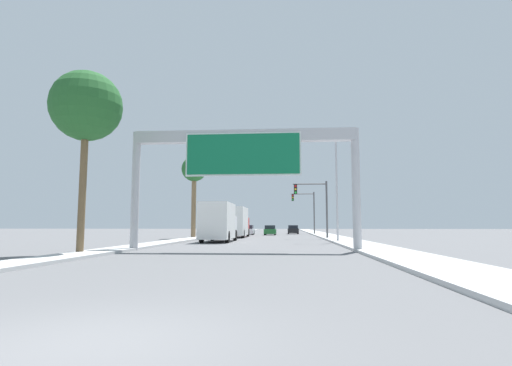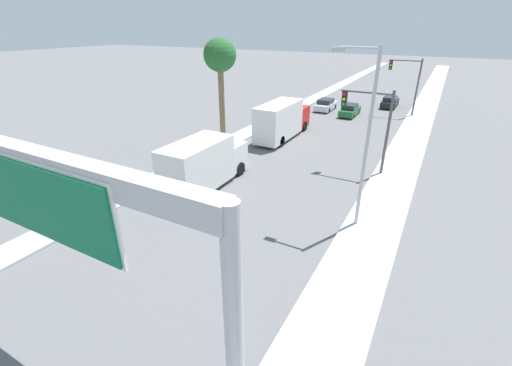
{
  "view_description": "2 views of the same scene",
  "coord_description": "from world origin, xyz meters",
  "px_view_note": "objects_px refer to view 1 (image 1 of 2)",
  "views": [
    {
      "loc": [
        2.51,
        -4.95,
        1.48
      ],
      "look_at": [
        0.0,
        27.43,
        4.9
      ],
      "focal_mm": 28.0,
      "sensor_mm": 36.0,
      "label": 1
    },
    {
      "loc": [
        9.77,
        13.02,
        10.22
      ],
      "look_at": [
        1.27,
        28.62,
        1.92
      ],
      "focal_mm": 24.0,
      "sensor_mm": 36.0,
      "label": 2
    }
  ],
  "objects_px": {
    "car_mid_center": "(248,230)",
    "palm_tree_foreground": "(86,107)",
    "sign_gantry": "(243,155)",
    "truck_box_primary": "(219,222)",
    "car_far_right": "(270,230)",
    "truck_box_secondary": "(237,222)",
    "palm_tree_background": "(194,172)",
    "traffic_light_near_intersection": "(316,200)",
    "street_lamp_right": "(334,179)",
    "traffic_light_mid_block": "(307,206)",
    "car_near_center": "(293,230)"
  },
  "relations": [
    {
      "from": "car_mid_center",
      "to": "palm_tree_background",
      "type": "xyz_separation_m",
      "value": [
        -4.38,
        -17.31,
        6.77
      ]
    },
    {
      "from": "car_far_right",
      "to": "palm_tree_foreground",
      "type": "relative_size",
      "value": 0.45
    },
    {
      "from": "car_far_right",
      "to": "traffic_light_mid_block",
      "type": "xyz_separation_m",
      "value": [
        5.66,
        3.18,
        3.72
      ]
    },
    {
      "from": "traffic_light_near_intersection",
      "to": "street_lamp_right",
      "type": "xyz_separation_m",
      "value": [
        0.99,
        -8.0,
        1.33
      ]
    },
    {
      "from": "car_far_right",
      "to": "car_mid_center",
      "type": "bearing_deg",
      "value": 157.92
    },
    {
      "from": "street_lamp_right",
      "to": "traffic_light_mid_block",
      "type": "bearing_deg",
      "value": 91.94
    },
    {
      "from": "palm_tree_background",
      "to": "street_lamp_right",
      "type": "relative_size",
      "value": 0.98
    },
    {
      "from": "palm_tree_background",
      "to": "street_lamp_right",
      "type": "distance_m",
      "value": 17.14
    },
    {
      "from": "street_lamp_right",
      "to": "truck_box_primary",
      "type": "bearing_deg",
      "value": 179.78
    },
    {
      "from": "car_near_center",
      "to": "palm_tree_background",
      "type": "xyz_separation_m",
      "value": [
        -11.38,
        -23.17,
        6.78
      ]
    },
    {
      "from": "car_mid_center",
      "to": "car_far_right",
      "type": "xyz_separation_m",
      "value": [
        3.5,
        -1.42,
        -0.01
      ]
    },
    {
      "from": "sign_gantry",
      "to": "palm_tree_background",
      "type": "distance_m",
      "value": 22.54
    },
    {
      "from": "car_far_right",
      "to": "palm_tree_foreground",
      "type": "height_order",
      "value": "palm_tree_foreground"
    },
    {
      "from": "sign_gantry",
      "to": "palm_tree_foreground",
      "type": "distance_m",
      "value": 8.81
    },
    {
      "from": "traffic_light_mid_block",
      "to": "palm_tree_background",
      "type": "distance_m",
      "value": 23.59
    },
    {
      "from": "car_far_right",
      "to": "palm_tree_background",
      "type": "bearing_deg",
      "value": -116.39
    },
    {
      "from": "truck_box_primary",
      "to": "car_far_right",
      "type": "bearing_deg",
      "value": 81.96
    },
    {
      "from": "traffic_light_near_intersection",
      "to": "street_lamp_right",
      "type": "relative_size",
      "value": 0.66
    },
    {
      "from": "palm_tree_background",
      "to": "truck_box_secondary",
      "type": "bearing_deg",
      "value": 40.44
    },
    {
      "from": "car_near_center",
      "to": "truck_box_secondary",
      "type": "relative_size",
      "value": 0.52
    },
    {
      "from": "car_far_right",
      "to": "street_lamp_right",
      "type": "distance_m",
      "value": 26.12
    },
    {
      "from": "traffic_light_near_intersection",
      "to": "truck_box_secondary",
      "type": "bearing_deg",
      "value": 152.89
    },
    {
      "from": "car_near_center",
      "to": "traffic_light_mid_block",
      "type": "xyz_separation_m",
      "value": [
        2.16,
        -4.09,
        3.72
      ]
    },
    {
      "from": "car_far_right",
      "to": "car_near_center",
      "type": "bearing_deg",
      "value": 64.32
    },
    {
      "from": "sign_gantry",
      "to": "palm_tree_foreground",
      "type": "height_order",
      "value": "palm_tree_foreground"
    },
    {
      "from": "sign_gantry",
      "to": "truck_box_primary",
      "type": "relative_size",
      "value": 1.82
    },
    {
      "from": "car_far_right",
      "to": "street_lamp_right",
      "type": "height_order",
      "value": "street_lamp_right"
    },
    {
      "from": "truck_box_primary",
      "to": "palm_tree_background",
      "type": "relative_size",
      "value": 0.8
    },
    {
      "from": "car_mid_center",
      "to": "palm_tree_background",
      "type": "relative_size",
      "value": 0.46
    },
    {
      "from": "truck_box_primary",
      "to": "car_near_center",
      "type": "bearing_deg",
      "value": 77.68
    },
    {
      "from": "truck_box_secondary",
      "to": "traffic_light_near_intersection",
      "type": "height_order",
      "value": "traffic_light_near_intersection"
    },
    {
      "from": "palm_tree_foreground",
      "to": "street_lamp_right",
      "type": "height_order",
      "value": "palm_tree_foreground"
    },
    {
      "from": "truck_box_secondary",
      "to": "street_lamp_right",
      "type": "relative_size",
      "value": 0.92
    },
    {
      "from": "car_near_center",
      "to": "truck_box_primary",
      "type": "bearing_deg",
      "value": -102.32
    },
    {
      "from": "sign_gantry",
      "to": "palm_tree_background",
      "type": "bearing_deg",
      "value": 110.55
    },
    {
      "from": "car_near_center",
      "to": "truck_box_primary",
      "type": "relative_size",
      "value": 0.62
    },
    {
      "from": "car_far_right",
      "to": "truck_box_secondary",
      "type": "relative_size",
      "value": 0.5
    },
    {
      "from": "truck_box_secondary",
      "to": "car_mid_center",
      "type": "bearing_deg",
      "value": 90.0
    },
    {
      "from": "car_mid_center",
      "to": "palm_tree_foreground",
      "type": "distance_m",
      "value": 42.45
    },
    {
      "from": "car_mid_center",
      "to": "palm_tree_background",
      "type": "bearing_deg",
      "value": -104.21
    },
    {
      "from": "palm_tree_background",
      "to": "sign_gantry",
      "type": "bearing_deg",
      "value": -69.45
    },
    {
      "from": "sign_gantry",
      "to": "traffic_light_near_intersection",
      "type": "relative_size",
      "value": 2.17
    },
    {
      "from": "truck_box_primary",
      "to": "truck_box_secondary",
      "type": "distance_m",
      "value": 12.63
    },
    {
      "from": "truck_box_primary",
      "to": "street_lamp_right",
      "type": "bearing_deg",
      "value": -0.22
    },
    {
      "from": "traffic_light_mid_block",
      "to": "palm_tree_background",
      "type": "bearing_deg",
      "value": -125.37
    },
    {
      "from": "traffic_light_mid_block",
      "to": "street_lamp_right",
      "type": "bearing_deg",
      "value": -88.06
    },
    {
      "from": "palm_tree_foreground",
      "to": "car_far_right",
      "type": "bearing_deg",
      "value": 78.9
    },
    {
      "from": "car_far_right",
      "to": "palm_tree_background",
      "type": "height_order",
      "value": "palm_tree_background"
    },
    {
      "from": "traffic_light_mid_block",
      "to": "palm_tree_background",
      "type": "xyz_separation_m",
      "value": [
        -13.54,
        -19.07,
        3.07
      ]
    },
    {
      "from": "traffic_light_near_intersection",
      "to": "palm_tree_background",
      "type": "xyz_separation_m",
      "value": [
        -13.49,
        0.93,
        3.36
      ]
    }
  ]
}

